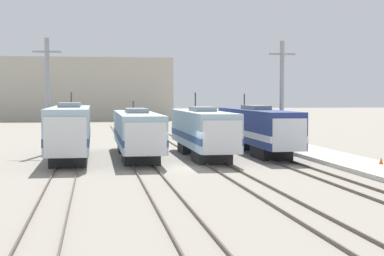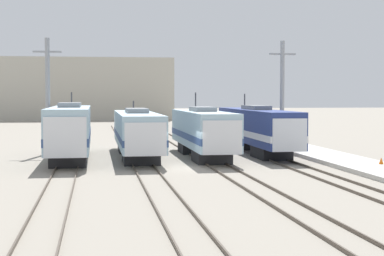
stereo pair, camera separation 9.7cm
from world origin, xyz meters
The scene contains 14 objects.
ground_plane centered at (0.00, 0.00, 0.00)m, with size 400.00×400.00×0.00m, color gray.
rail_pair_far_left centered at (-7.75, 0.00, 0.07)m, with size 1.51×120.00×0.15m.
rail_pair_center_left centered at (-2.58, 0.00, 0.07)m, with size 1.51×120.00×0.15m.
rail_pair_center_right centered at (2.58, 0.00, 0.07)m, with size 1.51×120.00×0.15m.
rail_pair_far_right centered at (7.75, 0.00, 0.07)m, with size 1.51×120.00×0.15m.
locomotive_far_left centered at (-7.75, 6.47, 2.25)m, with size 3.00×16.90×5.20m.
locomotive_center_left centered at (-2.58, 7.83, 2.02)m, with size 3.04×18.68×4.47m.
locomotive_center_right centered at (2.58, 6.76, 2.08)m, with size 2.97×16.22×5.18m.
locomotive_far_right centered at (7.75, 9.98, 2.10)m, with size 2.77×19.36×5.08m.
catenary_tower_left centered at (-9.78, 12.20, 5.02)m, with size 2.38×0.40×9.75m.
catenary_tower_right centered at (10.58, 12.20, 5.02)m, with size 2.38×0.40×9.75m.
platform centered at (12.18, 0.00, 0.15)m, with size 4.00×120.00×0.30m.
traffic_cone centered at (13.22, -2.24, 0.53)m, with size 0.32×0.32×0.45m.
depot_building centered at (-10.79, 89.33, 6.20)m, with size 41.00×11.75×12.40m.
Camera 2 is at (-5.84, -42.88, 4.95)m, focal length 60.00 mm.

